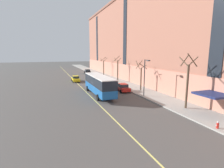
{
  "coord_description": "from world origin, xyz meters",
  "views": [
    {
      "loc": [
        -8.07,
        -29.92,
        7.45
      ],
      "look_at": [
        2.99,
        -0.07,
        1.8
      ],
      "focal_mm": 28.0,
      "sensor_mm": 36.0,
      "label": 1
    }
  ],
  "objects_px": {
    "parked_car_darkgray_4": "(98,77)",
    "fire_hydrant": "(218,125)",
    "parked_car_red_3": "(123,87)",
    "street_lamp": "(145,74)",
    "street_tree_mid_block": "(141,76)",
    "street_tree_far_downtown": "(104,66)",
    "street_tree_near_corner": "(187,81)",
    "city_bus": "(99,84)",
    "taxi_cab": "(76,79)",
    "parked_car_navy_0": "(108,81)",
    "parked_car_black_1": "(88,72)",
    "street_tree_far_uptown": "(118,69)"
  },
  "relations": [
    {
      "from": "parked_car_darkgray_4",
      "to": "fire_hydrant",
      "type": "xyz_separation_m",
      "value": [
        1.84,
        -36.16,
        -0.29
      ]
    },
    {
      "from": "parked_car_red_3",
      "to": "street_lamp",
      "type": "xyz_separation_m",
      "value": [
        1.81,
        -5.3,
        3.25
      ]
    },
    {
      "from": "street_tree_mid_block",
      "to": "street_lamp",
      "type": "xyz_separation_m",
      "value": [
        -1.71,
        -4.42,
        0.94
      ]
    },
    {
      "from": "street_tree_far_downtown",
      "to": "street_lamp",
      "type": "xyz_separation_m",
      "value": [
        -1.77,
        -28.83,
        0.88
      ]
    },
    {
      "from": "street_tree_near_corner",
      "to": "fire_hydrant",
      "type": "distance_m",
      "value": 7.3
    },
    {
      "from": "street_tree_near_corner",
      "to": "street_tree_far_downtown",
      "type": "bearing_deg",
      "value": 89.92
    },
    {
      "from": "city_bus",
      "to": "street_lamp",
      "type": "height_order",
      "value": "street_lamp"
    },
    {
      "from": "street_tree_mid_block",
      "to": "taxi_cab",
      "type": "bearing_deg",
      "value": 122.54
    },
    {
      "from": "parked_car_navy_0",
      "to": "street_lamp",
      "type": "bearing_deg",
      "value": -82.49
    },
    {
      "from": "parked_car_black_1",
      "to": "street_lamp",
      "type": "distance_m",
      "value": 37.55
    },
    {
      "from": "city_bus",
      "to": "street_tree_mid_block",
      "type": "relative_size",
      "value": 2.03
    },
    {
      "from": "parked_car_black_1",
      "to": "parked_car_darkgray_4",
      "type": "bearing_deg",
      "value": -90.88
    },
    {
      "from": "parked_car_black_1",
      "to": "street_tree_mid_block",
      "type": "bearing_deg",
      "value": -84.07
    },
    {
      "from": "parked_car_navy_0",
      "to": "street_tree_mid_block",
      "type": "xyz_separation_m",
      "value": [
        3.53,
        -9.36,
        2.31
      ]
    },
    {
      "from": "parked_car_black_1",
      "to": "parked_car_darkgray_4",
      "type": "relative_size",
      "value": 0.96
    },
    {
      "from": "city_bus",
      "to": "street_tree_far_uptown",
      "type": "xyz_separation_m",
      "value": [
        8.71,
        12.58,
        1.33
      ]
    },
    {
      "from": "city_bus",
      "to": "street_tree_far_downtown",
      "type": "height_order",
      "value": "street_tree_far_downtown"
    },
    {
      "from": "taxi_cab",
      "to": "street_tree_mid_block",
      "type": "xyz_separation_m",
      "value": [
        10.32,
        -16.18,
        2.31
      ]
    },
    {
      "from": "street_tree_far_uptown",
      "to": "parked_car_darkgray_4",
      "type": "bearing_deg",
      "value": 123.71
    },
    {
      "from": "street_tree_near_corner",
      "to": "street_tree_far_downtown",
      "type": "height_order",
      "value": "street_tree_near_corner"
    },
    {
      "from": "street_tree_mid_block",
      "to": "street_lamp",
      "type": "distance_m",
      "value": 4.83
    },
    {
      "from": "city_bus",
      "to": "street_tree_far_uptown",
      "type": "relative_size",
      "value": 1.8
    },
    {
      "from": "street_tree_mid_block",
      "to": "street_tree_far_downtown",
      "type": "height_order",
      "value": "street_tree_far_downtown"
    },
    {
      "from": "taxi_cab",
      "to": "parked_car_darkgray_4",
      "type": "bearing_deg",
      "value": 13.2
    },
    {
      "from": "parked_car_darkgray_4",
      "to": "street_tree_far_downtown",
      "type": "xyz_separation_m",
      "value": [
        3.72,
        6.66,
        2.37
      ]
    },
    {
      "from": "street_tree_near_corner",
      "to": "taxi_cab",
      "type": "bearing_deg",
      "value": 110.03
    },
    {
      "from": "taxi_cab",
      "to": "street_tree_near_corner",
      "type": "bearing_deg",
      "value": -69.97
    },
    {
      "from": "parked_car_black_1",
      "to": "fire_hydrant",
      "type": "xyz_separation_m",
      "value": [
        1.61,
        -51.36,
        -0.29
      ]
    },
    {
      "from": "parked_car_darkgray_4",
      "to": "street_tree_near_corner",
      "type": "relative_size",
      "value": 0.62
    },
    {
      "from": "street_lamp",
      "to": "fire_hydrant",
      "type": "xyz_separation_m",
      "value": [
        -0.1,
        -13.99,
        -3.54
      ]
    },
    {
      "from": "city_bus",
      "to": "parked_car_black_1",
      "type": "relative_size",
      "value": 2.74
    },
    {
      "from": "city_bus",
      "to": "parked_car_red_3",
      "type": "distance_m",
      "value": 5.45
    },
    {
      "from": "taxi_cab",
      "to": "street_lamp",
      "type": "xyz_separation_m",
      "value": [
        8.61,
        -20.61,
        3.25
      ]
    },
    {
      "from": "parked_car_red_3",
      "to": "street_tree_near_corner",
      "type": "bearing_deg",
      "value": -74.84
    },
    {
      "from": "parked_car_red_3",
      "to": "fire_hydrant",
      "type": "bearing_deg",
      "value": -84.93
    },
    {
      "from": "street_lamp",
      "to": "fire_hydrant",
      "type": "height_order",
      "value": "street_lamp"
    },
    {
      "from": "parked_car_red_3",
      "to": "street_lamp",
      "type": "relative_size",
      "value": 0.71
    },
    {
      "from": "parked_car_darkgray_4",
      "to": "street_tree_far_uptown",
      "type": "relative_size",
      "value": 0.68
    },
    {
      "from": "parked_car_navy_0",
      "to": "parked_car_red_3",
      "type": "height_order",
      "value": "same"
    },
    {
      "from": "parked_car_red_3",
      "to": "taxi_cab",
      "type": "height_order",
      "value": "same"
    },
    {
      "from": "parked_car_black_1",
      "to": "parked_car_darkgray_4",
      "type": "height_order",
      "value": "same"
    },
    {
      "from": "parked_car_darkgray_4",
      "to": "street_tree_near_corner",
      "type": "height_order",
      "value": "street_tree_near_corner"
    },
    {
      "from": "taxi_cab",
      "to": "parked_car_black_1",
      "type": "bearing_deg",
      "value": 67.62
    },
    {
      "from": "street_lamp",
      "to": "fire_hydrant",
      "type": "relative_size",
      "value": 8.69
    },
    {
      "from": "street_tree_near_corner",
      "to": "street_lamp",
      "type": "bearing_deg",
      "value": 102.56
    },
    {
      "from": "street_tree_far_downtown",
      "to": "city_bus",
      "type": "bearing_deg",
      "value": -109.43
    },
    {
      "from": "street_tree_far_uptown",
      "to": "street_tree_far_downtown",
      "type": "distance_m",
      "value": 12.19
    },
    {
      "from": "parked_car_darkgray_4",
      "to": "street_lamp",
      "type": "height_order",
      "value": "street_lamp"
    },
    {
      "from": "parked_car_black_1",
      "to": "street_lamp",
      "type": "height_order",
      "value": "street_lamp"
    },
    {
      "from": "street_tree_near_corner",
      "to": "fire_hydrant",
      "type": "xyz_separation_m",
      "value": [
        -1.83,
        -6.25,
        -3.31
      ]
    }
  ]
}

